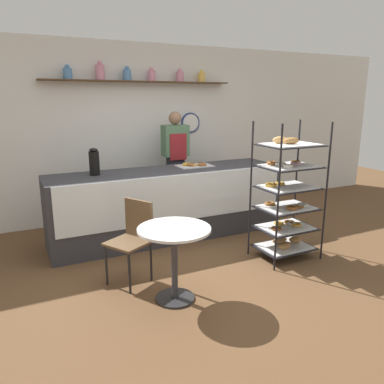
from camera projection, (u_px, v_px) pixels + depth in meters
ground_plane at (207, 267)px, 4.26m from camera, size 14.00×14.00×0.00m
back_wall at (140, 131)px, 5.93m from camera, size 10.00×0.30×2.70m
display_counter at (169, 203)px, 5.13m from camera, size 3.19×0.77×0.94m
pastry_rack at (287, 198)px, 4.39m from camera, size 0.71×0.53×1.62m
person_worker at (175, 162)px, 5.76m from camera, size 0.38×0.23×1.68m
cafe_table at (174, 246)px, 3.46m from camera, size 0.68×0.68×0.72m
cafe_chair at (133, 233)px, 3.85m from camera, size 0.52×0.52×0.86m
coffee_carafe at (94, 162)px, 4.64m from camera, size 0.13×0.13×0.34m
donut_tray_counter at (194, 165)px, 5.28m from camera, size 0.49×0.33×0.05m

